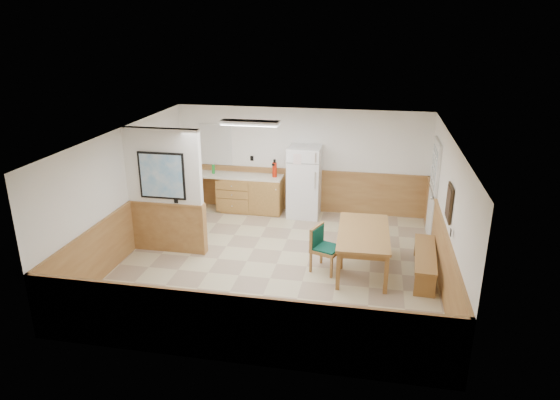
% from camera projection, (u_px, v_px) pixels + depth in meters
% --- Properties ---
extents(ground, '(6.00, 6.00, 0.00)m').
position_uv_depth(ground, '(277.00, 264.00, 9.53)').
color(ground, '#C5B68D').
rests_on(ground, ground).
extents(ceiling, '(6.00, 6.00, 0.02)m').
position_uv_depth(ceiling, '(276.00, 135.00, 8.70)').
color(ceiling, white).
rests_on(ceiling, back_wall).
extents(back_wall, '(6.00, 0.02, 2.50)m').
position_uv_depth(back_wall, '(301.00, 161.00, 11.89)').
color(back_wall, white).
rests_on(back_wall, ground).
extents(right_wall, '(0.02, 6.00, 2.50)m').
position_uv_depth(right_wall, '(447.00, 214.00, 8.58)').
color(right_wall, white).
rests_on(right_wall, ground).
extents(left_wall, '(0.02, 6.00, 2.50)m').
position_uv_depth(left_wall, '(125.00, 193.00, 9.65)').
color(left_wall, white).
rests_on(left_wall, ground).
extents(wainscot_back, '(6.00, 0.04, 1.00)m').
position_uv_depth(wainscot_back, '(300.00, 191.00, 12.12)').
color(wainscot_back, '#AB7F44').
rests_on(wainscot_back, ground).
extents(wainscot_right, '(0.04, 6.00, 1.00)m').
position_uv_depth(wainscot_right, '(441.00, 253.00, 8.84)').
color(wainscot_right, '#AB7F44').
rests_on(wainscot_right, ground).
extents(wainscot_left, '(0.04, 6.00, 1.00)m').
position_uv_depth(wainscot_left, '(129.00, 228.00, 9.89)').
color(wainscot_left, '#AB7F44').
rests_on(wainscot_left, ground).
extents(partition_wall, '(1.50, 0.20, 2.50)m').
position_uv_depth(partition_wall, '(165.00, 193.00, 9.70)').
color(partition_wall, white).
rests_on(partition_wall, ground).
extents(kitchen_counter, '(2.20, 0.61, 1.00)m').
position_uv_depth(kitchen_counter, '(249.00, 193.00, 12.08)').
color(kitchen_counter, '#B27E3F').
rests_on(kitchen_counter, ground).
extents(exterior_door, '(0.07, 1.02, 2.15)m').
position_uv_depth(exterior_door, '(433.00, 190.00, 10.42)').
color(exterior_door, silver).
rests_on(exterior_door, ground).
extents(kitchen_window, '(0.80, 0.04, 1.00)m').
position_uv_depth(kitchen_window, '(216.00, 145.00, 12.14)').
color(kitchen_window, silver).
rests_on(kitchen_window, back_wall).
extents(wall_painting, '(0.04, 0.50, 0.60)m').
position_uv_depth(wall_painting, '(449.00, 203.00, 8.21)').
color(wall_painting, black).
rests_on(wall_painting, right_wall).
extents(fluorescent_fixture, '(1.20, 0.30, 0.09)m').
position_uv_depth(fluorescent_fixture, '(250.00, 123.00, 10.06)').
color(fluorescent_fixture, silver).
rests_on(fluorescent_fixture, ceiling).
extents(refrigerator, '(0.74, 0.72, 1.68)m').
position_uv_depth(refrigerator, '(304.00, 182.00, 11.66)').
color(refrigerator, white).
rests_on(refrigerator, ground).
extents(dining_table, '(0.97, 1.87, 0.75)m').
position_uv_depth(dining_table, '(363.00, 236.00, 9.15)').
color(dining_table, '#9F733A').
rests_on(dining_table, ground).
extents(dining_bench, '(0.48, 1.71, 0.45)m').
position_uv_depth(dining_bench, '(425.00, 258.00, 9.00)').
color(dining_bench, '#9F733A').
rests_on(dining_bench, ground).
extents(dining_chair, '(0.79, 0.67, 0.85)m').
position_uv_depth(dining_chair, '(322.00, 245.00, 9.17)').
color(dining_chair, '#9F733A').
rests_on(dining_chair, ground).
extents(fire_extinguisher, '(0.14, 0.14, 0.43)m').
position_uv_depth(fire_extinguisher, '(275.00, 169.00, 11.76)').
color(fire_extinguisher, red).
rests_on(fire_extinguisher, kitchen_counter).
extents(soap_bottle, '(0.08, 0.08, 0.23)m').
position_uv_depth(soap_bottle, '(213.00, 169.00, 12.05)').
color(soap_bottle, '#1A932D').
rests_on(soap_bottle, kitchen_counter).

